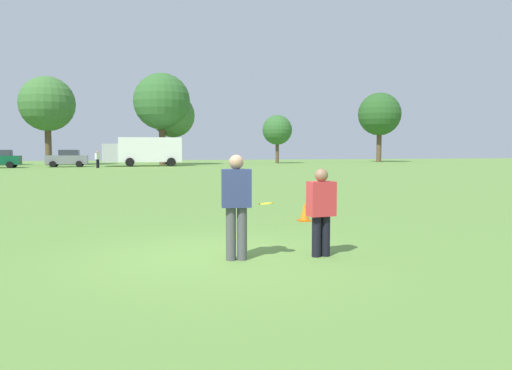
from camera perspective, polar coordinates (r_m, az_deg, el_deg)
name	(u,v)px	position (r m, az deg, el deg)	size (l,w,h in m)	color
ground_plane	(218,257)	(8.79, -4.35, -8.09)	(161.15, 161.15, 0.00)	#608C3D
player_thrower	(236,201)	(8.36, -2.24, -1.81)	(0.52, 0.35, 1.76)	#4C4C51
player_defender	(321,208)	(8.72, 7.40, -2.55)	(0.47, 0.29, 1.52)	black
frisbee	(266,203)	(8.52, 1.19, -2.10)	(0.27, 0.27, 0.06)	yellow
traffic_cone	(305,212)	(13.07, 5.52, -3.08)	(0.32, 0.32, 0.48)	#D8590C
parked_car_mid_right	(67,158)	(57.22, -20.57, 2.86)	(4.26, 2.33, 1.82)	slate
box_truck	(144,150)	(57.32, -12.53, 3.85)	(8.58, 3.21, 3.18)	white
bystander_sideline_watcher	(98,158)	(52.83, -17.50, 2.89)	(0.53, 0.51, 1.71)	black
tree_center_elm	(47,104)	(64.71, -22.57, 8.45)	(6.42, 6.42, 10.43)	brown
tree_east_birch	(162,102)	(61.86, -10.61, 9.24)	(6.74, 6.74, 10.95)	brown
tree_east_oak	(173,116)	(63.07, -9.38, 7.73)	(5.34, 5.34, 8.68)	brown
tree_far_east_pine	(277,130)	(67.97, 2.42, 6.23)	(3.99, 3.99, 6.48)	brown
tree_far_west_pine	(380,114)	(77.42, 13.81, 7.78)	(6.31, 6.31, 10.26)	brown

